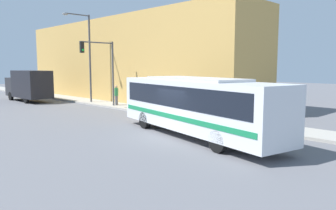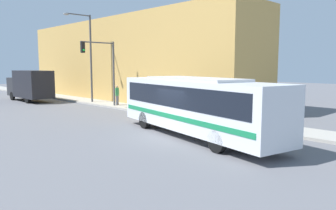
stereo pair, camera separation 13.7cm
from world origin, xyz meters
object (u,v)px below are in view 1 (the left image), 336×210
Objects in this scene: parking_meter at (134,98)px; pedestrian_near_corner at (116,95)px; city_bus at (195,103)px; street_lamp at (87,51)px; fire_hydrant at (163,108)px; traffic_light_pole at (102,62)px; delivery_truck at (29,85)px.

pedestrian_near_corner reaches higher than parking_meter.
city_bus is 17.91m from street_lamp.
pedestrian_near_corner reaches higher than fire_hydrant.
fire_hydrant is 11.51m from street_lamp.
traffic_light_pole is at bearing -102.11° from street_lamp.
parking_meter is 0.76× the size of pedestrian_near_corner.
street_lamp is (0.85, 3.95, 1.07)m from traffic_light_pole.
traffic_light_pole is at bearing 88.74° from city_bus.
street_lamp is (3.23, -6.26, 3.34)m from delivery_truck.
traffic_light_pole is at bearing -76.87° from delivery_truck.
pedestrian_near_corner is at bearing 83.06° from city_bus.
city_bus reaches higher than parking_meter.
city_bus is 1.60× the size of delivery_truck.
pedestrian_near_corner is at bearing 80.96° from parking_meter.
fire_hydrant is at bearing -90.00° from parking_meter.
city_bus is 1.37× the size of street_lamp.
city_bus is at bearing -108.80° from pedestrian_near_corner.
city_bus is 8.41× the size of parking_meter.
parking_meter is at bearing -73.29° from traffic_light_pole.
city_bus is 14.03m from pedestrian_near_corner.
delivery_truck is 0.86× the size of street_lamp.
delivery_truck is at bearing 110.59° from pedestrian_near_corner.
fire_hydrant is at bearing -81.98° from traffic_light_pole.
fire_hydrant is 6.72m from pedestrian_near_corner.
fire_hydrant is 0.09× the size of street_lamp.
street_lamp is 4.70× the size of pedestrian_near_corner.
city_bus is at bearing -91.71° from delivery_truck.
delivery_truck reaches higher than pedestrian_near_corner.
parking_meter is (0.00, 3.52, 0.54)m from fire_hydrant.
delivery_truck is at bearing 103.13° from traffic_light_pole.
street_lamp is (3.93, 17.16, 3.29)m from city_bus.
parking_meter is 3.20m from pedestrian_near_corner.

